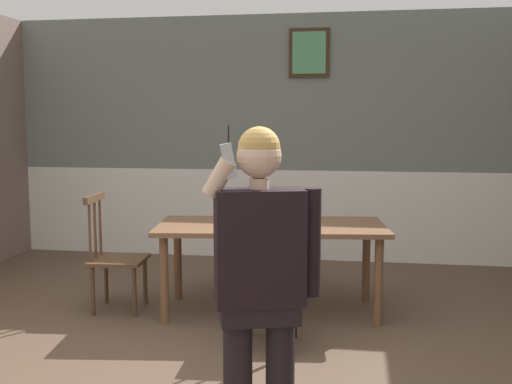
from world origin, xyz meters
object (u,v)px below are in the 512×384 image
(chair_near_window, at_px, (114,256))
(chair_at_table_head, at_px, (272,238))
(chair_by_doorway, at_px, (270,282))
(dining_table, at_px, (271,234))
(person_figure, at_px, (261,273))

(chair_near_window, height_order, chair_at_table_head, chair_near_window)
(chair_by_doorway, bearing_deg, dining_table, 94.30)
(chair_by_doorway, height_order, chair_at_table_head, chair_by_doorway)
(chair_near_window, distance_m, chair_by_doorway, 1.57)
(dining_table, distance_m, person_figure, 2.27)
(chair_near_window, bearing_deg, chair_by_doorway, 60.35)
(chair_by_doorway, height_order, person_figure, person_figure)
(chair_by_doorway, xyz_separation_m, chair_at_table_head, (-0.20, 1.64, -0.01))
(chair_near_window, bearing_deg, chair_at_table_head, 123.49)
(chair_near_window, bearing_deg, dining_table, 91.94)
(dining_table, height_order, person_figure, person_figure)
(chair_at_table_head, bearing_deg, chair_by_doorway, 91.65)
(chair_by_doorway, relative_size, chair_at_table_head, 1.05)
(dining_table, height_order, chair_near_window, chair_near_window)
(person_figure, bearing_deg, chair_near_window, -69.83)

